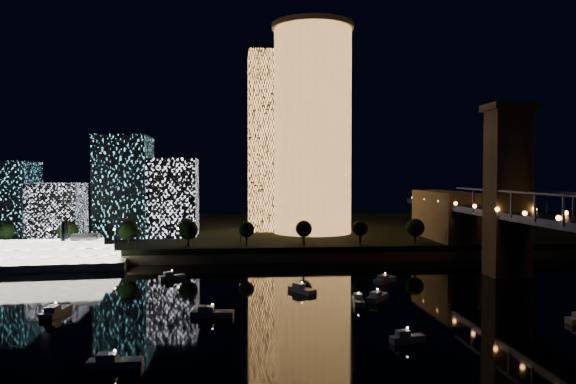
% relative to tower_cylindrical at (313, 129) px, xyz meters
% --- Properties ---
extents(ground, '(520.00, 520.00, 0.00)m').
position_rel_tower_cylindrical_xyz_m(ground, '(-18.22, -125.68, -48.21)').
color(ground, black).
rests_on(ground, ground).
extents(far_bank, '(420.00, 160.00, 5.00)m').
position_rel_tower_cylindrical_xyz_m(far_bank, '(-18.22, 34.32, -45.71)').
color(far_bank, black).
rests_on(far_bank, ground).
extents(seawall, '(420.00, 6.00, 3.00)m').
position_rel_tower_cylindrical_xyz_m(seawall, '(-18.22, -43.68, -46.71)').
color(seawall, '#6B5E4C').
rests_on(seawall, ground).
extents(tower_cylindrical, '(34.00, 34.00, 86.17)m').
position_rel_tower_cylindrical_xyz_m(tower_cylindrical, '(0.00, 0.00, 0.00)').
color(tower_cylindrical, '#E69849').
rests_on(tower_cylindrical, far_bank).
extents(tower_rectangular, '(24.18, 24.18, 76.93)m').
position_rel_tower_cylindrical_xyz_m(tower_rectangular, '(-14.22, 15.44, -4.75)').
color(tower_rectangular, '#E69849').
rests_on(tower_rectangular, far_bank).
extents(midrise_blocks, '(83.95, 25.90, 39.51)m').
position_rel_tower_cylindrical_xyz_m(midrise_blocks, '(-86.10, -5.54, -27.20)').
color(midrise_blocks, white).
rests_on(midrise_blocks, far_bank).
extents(riverboat, '(53.19, 16.08, 15.78)m').
position_rel_tower_cylindrical_xyz_m(riverboat, '(-93.20, -53.63, -44.17)').
color(riverboat, silver).
rests_on(riverboat, ground).
extents(motorboats, '(131.45, 75.66, 2.78)m').
position_rel_tower_cylindrical_xyz_m(motorboats, '(-25.38, -107.86, -47.40)').
color(motorboats, silver).
rests_on(motorboats, ground).
extents(esplanade_trees, '(166.08, 6.75, 8.88)m').
position_rel_tower_cylindrical_xyz_m(esplanade_trees, '(-48.63, -37.68, -37.74)').
color(esplanade_trees, black).
rests_on(esplanade_trees, far_bank).
extents(street_lamps, '(132.70, 0.70, 5.65)m').
position_rel_tower_cylindrical_xyz_m(street_lamps, '(-52.22, -31.68, -39.19)').
color(street_lamps, black).
rests_on(street_lamps, far_bank).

